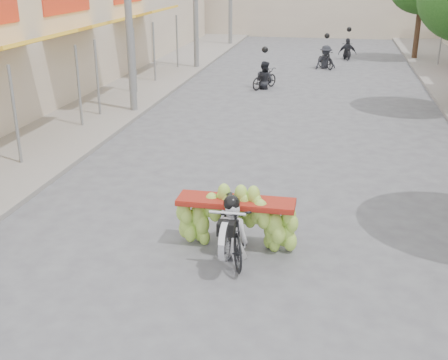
# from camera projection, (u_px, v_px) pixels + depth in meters

# --- Properties ---
(ground) EXTENTS (120.00, 120.00, 0.00)m
(ground) POSITION_uv_depth(u_px,v_px,m) (215.00, 354.00, 7.31)
(ground) COLOR #57575C
(ground) RESTS_ON ground
(sidewalk_left) EXTENTS (4.00, 60.00, 0.12)m
(sidewalk_left) POSITION_uv_depth(u_px,v_px,m) (122.00, 92.00, 22.30)
(sidewalk_left) COLOR gray
(sidewalk_left) RESTS_ON ground
(banana_motorbike) EXTENTS (2.20, 1.92, 1.95)m
(banana_motorbike) POSITION_uv_depth(u_px,v_px,m) (234.00, 218.00, 9.65)
(banana_motorbike) COLOR black
(banana_motorbike) RESTS_ON ground
(bg_motorbike_a) EXTENTS (1.18, 1.56, 1.95)m
(bg_motorbike_a) POSITION_uv_depth(u_px,v_px,m) (264.00, 70.00, 22.87)
(bg_motorbike_a) COLOR black
(bg_motorbike_a) RESTS_ON ground
(bg_motorbike_b) EXTENTS (1.19, 1.50, 1.95)m
(bg_motorbike_b) POSITION_uv_depth(u_px,v_px,m) (326.00, 50.00, 27.31)
(bg_motorbike_b) COLOR black
(bg_motorbike_b) RESTS_ON ground
(bg_motorbike_c) EXTENTS (1.01, 1.45, 1.95)m
(bg_motorbike_c) POSITION_uv_depth(u_px,v_px,m) (348.00, 44.00, 30.08)
(bg_motorbike_c) COLOR black
(bg_motorbike_c) RESTS_ON ground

